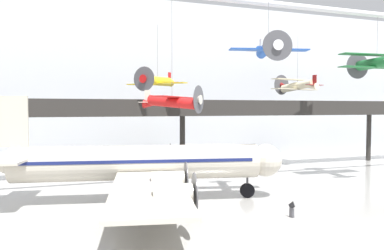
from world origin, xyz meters
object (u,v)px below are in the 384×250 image
at_px(airliner_silver_main, 137,163).
at_px(suspended_plane_yellow_lowwing, 158,81).
at_px(suspended_plane_blue_trainer, 268,47).
at_px(suspended_plane_green_biplane, 377,63).
at_px(info_sign_pedestal, 292,211).
at_px(suspended_plane_cream_biplane, 297,86).
at_px(suspended_plane_red_highwing, 172,101).

bearing_deg(airliner_silver_main, suspended_plane_yellow_lowwing, 79.63).
xyz_separation_m(airliner_silver_main, suspended_plane_blue_trainer, (11.06, -3.02, 10.12)).
bearing_deg(suspended_plane_green_biplane, info_sign_pedestal, 123.13).
bearing_deg(airliner_silver_main, suspended_plane_cream_biplane, 37.70).
bearing_deg(suspended_plane_cream_biplane, suspended_plane_green_biplane, 178.12).
bearing_deg(suspended_plane_cream_biplane, airliner_silver_main, 102.96).
bearing_deg(suspended_plane_cream_biplane, suspended_plane_blue_trainer, 124.95).
height_order(suspended_plane_yellow_lowwing, suspended_plane_blue_trainer, suspended_plane_blue_trainer).
distance_m(suspended_plane_blue_trainer, info_sign_pedestal, 14.13).
relative_size(suspended_plane_cream_biplane, info_sign_pedestal, 6.49).
relative_size(suspended_plane_cream_biplane, suspended_plane_green_biplane, 0.94).
xyz_separation_m(suspended_plane_red_highwing, suspended_plane_yellow_lowwing, (1.35, 10.98, 2.61)).
xyz_separation_m(airliner_silver_main, suspended_plane_yellow_lowwing, (4.83, 12.04, 8.02)).
relative_size(airliner_silver_main, suspended_plane_red_highwing, 2.92).
bearing_deg(info_sign_pedestal, suspended_plane_green_biplane, 25.74).
relative_size(airliner_silver_main, suspended_plane_green_biplane, 3.53).
bearing_deg(suspended_plane_yellow_lowwing, suspended_plane_cream_biplane, 136.16).
distance_m(suspended_plane_red_highwing, suspended_plane_yellow_lowwing, 11.37).
distance_m(suspended_plane_cream_biplane, suspended_plane_green_biplane, 11.85).
height_order(airliner_silver_main, suspended_plane_cream_biplane, suspended_plane_cream_biplane).
height_order(airliner_silver_main, suspended_plane_green_biplane, suspended_plane_green_biplane).
xyz_separation_m(suspended_plane_cream_biplane, info_sign_pedestal, (-14.67, -20.63, -10.74)).
xyz_separation_m(suspended_plane_cream_biplane, suspended_plane_green_biplane, (2.31, -11.46, 1.94)).
distance_m(airliner_silver_main, suspended_plane_red_highwing, 6.52).
xyz_separation_m(suspended_plane_red_highwing, info_sign_pedestal, (6.44, -9.58, -8.26)).
relative_size(suspended_plane_red_highwing, suspended_plane_blue_trainer, 1.48).
height_order(suspended_plane_cream_biplane, suspended_plane_yellow_lowwing, suspended_plane_yellow_lowwing).
relative_size(suspended_plane_yellow_lowwing, suspended_plane_blue_trainer, 1.15).
relative_size(suspended_plane_yellow_lowwing, info_sign_pedestal, 6.49).
bearing_deg(suspended_plane_cream_biplane, suspended_plane_red_highwing, 104.37).
bearing_deg(suspended_plane_blue_trainer, suspended_plane_cream_biplane, 152.19).
distance_m(suspended_plane_red_highwing, info_sign_pedestal, 14.20).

